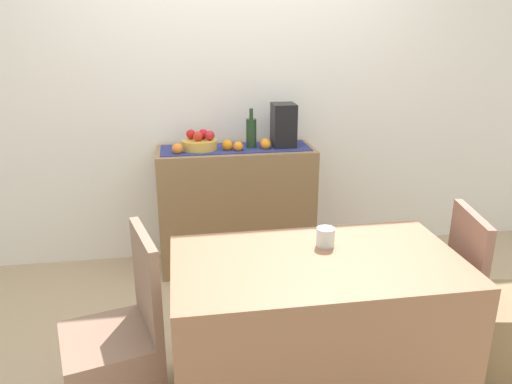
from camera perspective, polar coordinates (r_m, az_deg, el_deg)
ground_plane at (r=3.05m, az=0.86°, el=-16.01°), size 6.40×6.40×0.02m
room_wall_rear at (r=3.69m, az=-2.31°, el=12.89°), size 6.40×0.06×2.70m
sideboard_console at (r=3.64m, az=-2.27°, el=-1.83°), size 1.11×0.42×0.89m
table_runner at (r=3.51m, az=-2.37°, el=5.06°), size 1.04×0.32×0.01m
fruit_bowl at (r=3.48m, az=-6.50°, el=5.44°), size 0.24×0.24×0.07m
apple_left at (r=3.44m, az=-6.70°, el=6.38°), size 0.06×0.06×0.06m
apple_rear at (r=3.45m, az=-5.33°, el=6.50°), size 0.07×0.07×0.07m
apple_upper at (r=3.50m, az=-7.48°, el=6.61°), size 0.07×0.07×0.07m
apple_right at (r=3.50m, az=-6.10°, el=6.65°), size 0.07×0.07×0.07m
wine_bottle at (r=3.50m, az=-0.55°, el=6.83°), size 0.07×0.07×0.28m
coffee_maker at (r=3.53m, az=3.18°, el=7.64°), size 0.16×0.18×0.31m
orange_loose_near_bowl at (r=3.45m, az=-3.28°, el=5.39°), size 0.08×0.08×0.08m
orange_loose_mid at (r=3.48m, az=1.11°, el=5.55°), size 0.08×0.08×0.08m
orange_loose_end at (r=3.39m, az=-9.01°, el=4.94°), size 0.07×0.07×0.07m
orange_loose_far at (r=3.43m, az=-2.04°, el=5.26°), size 0.07×0.07×0.07m
dining_table at (r=2.42m, az=6.75°, el=-15.56°), size 1.29×0.73×0.74m
coffee_cup at (r=2.36m, az=7.98°, el=-5.13°), size 0.09×0.09×0.09m
chair_near_window at (r=2.44m, az=-15.73°, el=-19.02°), size 0.49×0.49×0.90m
chair_by_corner at (r=2.84m, az=25.19°, el=-14.27°), size 0.47×0.47×0.90m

